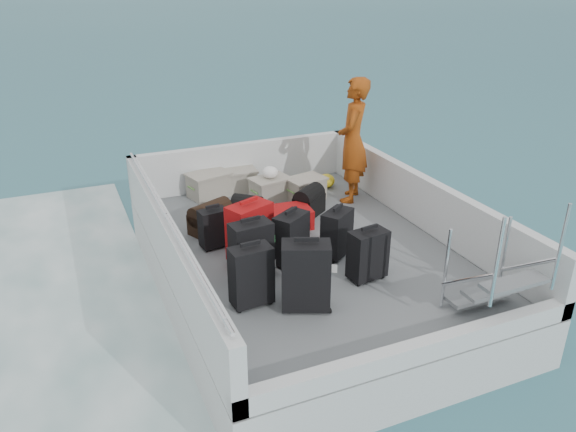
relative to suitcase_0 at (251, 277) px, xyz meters
The scene contains 23 objects.
ground 1.74m from the suitcase_0, 41.82° to the left, with size 160.00×160.00×0.00m, color #1B4F5F.
ferry_hull 1.59m from the suitcase_0, 41.82° to the left, with size 3.60×5.00×0.60m, color silver.
deck 1.49m from the suitcase_0, 41.82° to the left, with size 3.30×4.70×0.02m, color slate.
deck_fittings 1.57m from the suitcase_0, 24.40° to the left, with size 3.60×5.00×0.90m.
suitcase_0 is the anchor object (origin of this frame).
suitcase_1 0.55m from the suitcase_0, 70.04° to the left, with size 0.46×0.26×0.69m, color black.
suitcase_2 1.43m from the suitcase_0, 89.47° to the left, with size 0.35×0.21×0.51m, color black.
suitcase_3 0.57m from the suitcase_0, 30.56° to the right, with size 0.49×0.29×0.75m, color black.
suitcase_4 0.99m from the suitcase_0, 42.03° to the left, with size 0.43×0.25×0.64m, color black.
suitcase_5 1.02m from the suitcase_0, 71.26° to the left, with size 0.52×0.31×0.71m, color #990B0C.
suitcase_6 1.39m from the suitcase_0, ahead, with size 0.43×0.25×0.59m, color black.
suitcase_7 1.47m from the suitcase_0, 25.25° to the left, with size 0.42×0.24×0.59m, color black.
suitcase_8 1.97m from the suitcase_0, 56.48° to the left, with size 0.44×0.67×0.27m, color #990B0C.
duffel_0 1.92m from the suitcase_0, 86.90° to the left, with size 0.57×0.30×0.32m, color black, non-canonical shape.
duffel_1 2.05m from the suitcase_0, 71.78° to the left, with size 0.40×0.30×0.32m, color black, non-canonical shape.
duffel_2 2.46m from the suitcase_0, 50.74° to the left, with size 0.46×0.30×0.32m, color black, non-canonical shape.
crate_0 3.15m from the suitcase_0, 82.20° to the left, with size 0.59×0.40×0.35m, color #A39C8E.
crate_1 3.30m from the suitcase_0, 73.90° to the left, with size 0.54×0.37×0.32m, color #A39C8E.
crate_2 2.90m from the suitcase_0, 64.59° to the left, with size 0.54×0.37×0.33m, color #A39C8E.
crate_3 2.99m from the suitcase_0, 54.19° to the left, with size 0.53×0.37×0.32m, color #A39C8E.
yellow_bag 3.58m from the suitcase_0, 50.63° to the left, with size 0.28×0.26×0.22m, color gold.
white_bag 2.90m from the suitcase_0, 64.59° to the left, with size 0.24×0.24×0.18m, color white.
passenger 3.28m from the suitcase_0, 42.38° to the left, with size 0.68×0.44×1.85m, color #CD5513.
Camera 1 is at (-2.72, -5.74, 3.89)m, focal length 35.00 mm.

